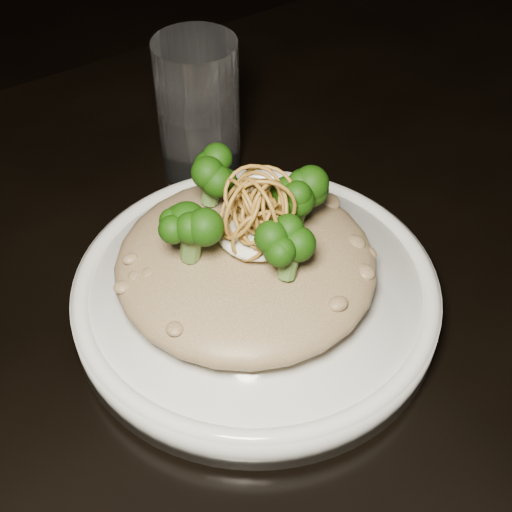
{
  "coord_description": "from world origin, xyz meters",
  "views": [
    {
      "loc": [
        -0.2,
        -0.29,
        1.15
      ],
      "look_at": [
        -0.01,
        0.0,
        0.81
      ],
      "focal_mm": 50.0,
      "sensor_mm": 36.0,
      "label": 1
    }
  ],
  "objects": [
    {
      "name": "drinking_glass",
      "position": [
        0.04,
        0.17,
        0.81
      ],
      "size": [
        0.09,
        0.09,
        0.12
      ],
      "primitive_type": "cylinder",
      "rotation": [
        0.0,
        0.0,
        -0.37
      ],
      "color": "white",
      "rests_on": "table"
    },
    {
      "name": "table",
      "position": [
        0.0,
        0.0,
        0.67
      ],
      "size": [
        1.1,
        0.8,
        0.75
      ],
      "color": "black",
      "rests_on": "ground"
    },
    {
      "name": "broccoli",
      "position": [
        -0.01,
        0.01,
        0.84
      ],
      "size": [
        0.12,
        0.12,
        0.04
      ],
      "primitive_type": null,
      "color": "black",
      "rests_on": "risotto"
    },
    {
      "name": "shallots",
      "position": [
        -0.01,
        0.0,
        0.85
      ],
      "size": [
        0.05,
        0.05,
        0.03
      ],
      "primitive_type": null,
      "color": "brown",
      "rests_on": "cheese"
    },
    {
      "name": "plate",
      "position": [
        -0.01,
        0.0,
        0.76
      ],
      "size": [
        0.26,
        0.26,
        0.03
      ],
      "primitive_type": "cylinder",
      "color": "white",
      "rests_on": "table"
    },
    {
      "name": "cheese",
      "position": [
        -0.0,
        0.01,
        0.83
      ],
      "size": [
        0.06,
        0.06,
        0.02
      ],
      "primitive_type": "ellipsoid",
      "color": "white",
      "rests_on": "risotto"
    },
    {
      "name": "risotto",
      "position": [
        -0.01,
        0.01,
        0.8
      ],
      "size": [
        0.18,
        0.18,
        0.04
      ],
      "primitive_type": "ellipsoid",
      "color": "brown",
      "rests_on": "plate"
    }
  ]
}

